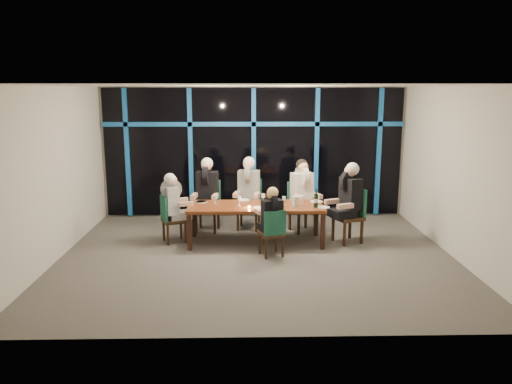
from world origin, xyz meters
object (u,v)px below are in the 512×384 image
at_px(chair_far_left, 208,203).
at_px(wine_bottle, 316,200).
at_px(chair_near_mid, 273,231).
at_px(diner_far_mid, 249,183).
at_px(chair_far_mid, 249,201).
at_px(diner_near_mid, 271,211).
at_px(diner_far_right, 303,185).
at_px(dining_table, 256,209).
at_px(chair_end_left, 170,217).
at_px(diner_end_left, 173,197).
at_px(diner_far_left, 207,184).
at_px(chair_end_right, 352,212).
at_px(chair_far_right, 300,203).
at_px(diner_end_right, 349,191).
at_px(water_pitcher, 295,201).

distance_m(chair_far_left, wine_bottle, 2.43).
bearing_deg(chair_near_mid, diner_far_mid, -95.66).
height_order(chair_far_mid, wine_bottle, wine_bottle).
xyz_separation_m(diner_near_mid, wine_bottle, (0.87, 0.56, 0.06)).
height_order(chair_far_mid, diner_far_right, diner_far_right).
bearing_deg(diner_far_right, wine_bottle, -104.92).
height_order(dining_table, chair_end_left, chair_end_left).
xyz_separation_m(dining_table, diner_far_right, (0.99, 0.77, 0.31)).
bearing_deg(chair_far_mid, diner_far_mid, -90.00).
distance_m(dining_table, diner_far_right, 1.30).
height_order(chair_far_left, diner_far_mid, diner_far_mid).
relative_size(diner_far_mid, diner_end_left, 1.13).
height_order(chair_far_left, diner_end_left, diner_end_left).
bearing_deg(chair_near_mid, diner_far_left, -71.32).
bearing_deg(chair_near_mid, chair_end_right, -169.91).
bearing_deg(dining_table, chair_near_mid, -71.41).
relative_size(chair_far_right, chair_end_right, 0.97).
xyz_separation_m(chair_far_mid, diner_near_mid, (0.38, -1.85, 0.24)).
xyz_separation_m(chair_end_left, diner_end_right, (3.46, -0.06, 0.50)).
bearing_deg(diner_far_right, chair_far_left, 152.22).
relative_size(diner_far_right, wine_bottle, 2.84).
distance_m(chair_far_mid, chair_end_right, 2.25).
bearing_deg(diner_end_left, dining_table, -114.70).
relative_size(diner_far_mid, water_pitcher, 5.33).
bearing_deg(chair_end_left, wine_bottle, -117.24).
distance_m(chair_end_left, water_pitcher, 2.44).
relative_size(chair_far_mid, chair_end_left, 1.13).
distance_m(chair_far_mid, wine_bottle, 1.81).
height_order(chair_far_mid, chair_far_right, chair_far_mid).
bearing_deg(diner_far_right, diner_near_mid, -138.24).
bearing_deg(diner_near_mid, wine_bottle, -165.51).
relative_size(dining_table, chair_far_mid, 2.46).
distance_m(diner_end_left, diner_end_right, 3.39).
distance_m(diner_far_left, diner_end_right, 2.92).
bearing_deg(water_pitcher, diner_end_right, 8.95).
height_order(diner_far_mid, diner_far_right, diner_far_mid).
bearing_deg(water_pitcher, chair_far_mid, 129.89).
distance_m(dining_table, chair_near_mid, 0.91).
relative_size(chair_near_mid, wine_bottle, 2.41).
height_order(diner_near_mid, water_pitcher, diner_near_mid).
bearing_deg(chair_end_left, chair_end_right, -112.38).
bearing_deg(chair_end_right, diner_far_right, -153.40).
xyz_separation_m(dining_table, diner_end_right, (1.79, -0.02, 0.34)).
bearing_deg(chair_far_mid, chair_far_right, -0.91).
height_order(chair_far_right, diner_end_left, diner_end_left).
distance_m(chair_far_mid, diner_far_right, 1.22).
distance_m(diner_far_mid, diner_end_left, 1.72).
relative_size(chair_far_left, diner_far_left, 1.03).
xyz_separation_m(chair_far_left, chair_end_right, (2.86, -0.92, 0.01)).
xyz_separation_m(chair_far_right, water_pitcher, (-0.21, -0.96, 0.27)).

